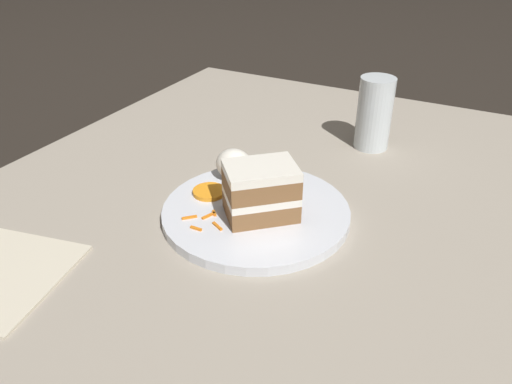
% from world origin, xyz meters
% --- Properties ---
extents(ground_plane, '(6.00, 6.00, 0.00)m').
position_xyz_m(ground_plane, '(0.00, 0.00, 0.00)').
color(ground_plane, black).
rests_on(ground_plane, ground).
extents(dining_table, '(0.95, 1.15, 0.04)m').
position_xyz_m(dining_table, '(0.00, 0.00, 0.02)').
color(dining_table, gray).
rests_on(dining_table, ground).
extents(plate, '(0.29, 0.29, 0.01)m').
position_xyz_m(plate, '(0.01, -0.06, 0.05)').
color(plate, silver).
rests_on(plate, dining_table).
extents(cake_slice, '(0.13, 0.12, 0.08)m').
position_xyz_m(cake_slice, '(0.02, -0.07, 0.09)').
color(cake_slice, brown).
rests_on(cake_slice, plate).
extents(cream_dollop, '(0.06, 0.05, 0.05)m').
position_xyz_m(cream_dollop, '(-0.07, 0.01, 0.08)').
color(cream_dollop, white).
rests_on(cream_dollop, plate).
extents(orange_garnish, '(0.05, 0.05, 0.01)m').
position_xyz_m(orange_garnish, '(-0.08, -0.05, 0.06)').
color(orange_garnish, orange).
rests_on(orange_garnish, plate).
extents(carrot_shreds_scatter, '(0.10, 0.20, 0.00)m').
position_xyz_m(carrot_shreds_scatter, '(-0.03, -0.09, 0.05)').
color(carrot_shreds_scatter, orange).
rests_on(carrot_shreds_scatter, plate).
extents(drinking_glass, '(0.07, 0.07, 0.14)m').
position_xyz_m(drinking_glass, '(0.09, 0.27, 0.10)').
color(drinking_glass, silver).
rests_on(drinking_glass, dining_table).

